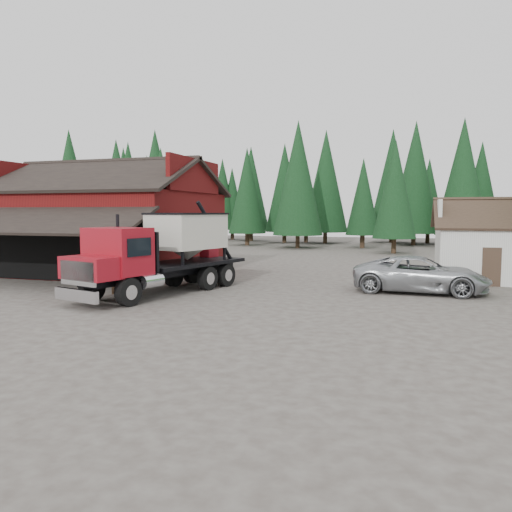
% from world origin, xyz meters
% --- Properties ---
extents(ground, '(120.00, 120.00, 0.00)m').
position_xyz_m(ground, '(0.00, 0.00, 0.00)').
color(ground, '#453D36').
rests_on(ground, ground).
extents(red_barn, '(12.80, 13.63, 7.18)m').
position_xyz_m(red_barn, '(-11.00, 9.90, 2.69)').
color(red_barn, '#601110').
rests_on(red_barn, ground).
extents(conifer_backdrop, '(76.00, 16.00, 16.00)m').
position_xyz_m(conifer_backdrop, '(0.00, 42.00, 0.00)').
color(conifer_backdrop, black).
rests_on(conifer_backdrop, ground).
extents(near_pine_a, '(4.40, 4.40, 11.40)m').
position_xyz_m(near_pine_a, '(-22.00, 28.00, 6.39)').
color(near_pine_a, '#382619').
rests_on(near_pine_a, ground).
extents(near_pine_b, '(3.96, 3.96, 10.40)m').
position_xyz_m(near_pine_b, '(6.00, 30.00, 5.89)').
color(near_pine_b, '#382619').
rests_on(near_pine_b, ground).
extents(near_pine_d, '(5.28, 5.28, 13.40)m').
position_xyz_m(near_pine_d, '(-4.00, 34.00, 7.39)').
color(near_pine_d, '#382619').
rests_on(near_pine_d, ground).
extents(feed_truck, '(5.12, 10.00, 4.36)m').
position_xyz_m(feed_truck, '(-3.48, 3.02, 2.04)').
color(feed_truck, black).
rests_on(feed_truck, ground).
extents(silver_car, '(6.31, 3.12, 1.72)m').
position_xyz_m(silver_car, '(8.00, 6.85, 0.86)').
color(silver_car, '#A5A9AD').
rests_on(silver_car, ground).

